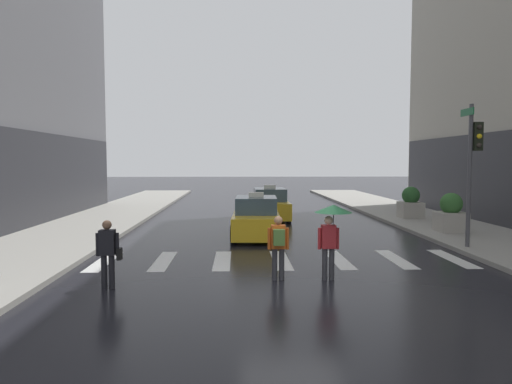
{
  "coord_description": "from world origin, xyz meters",
  "views": [
    {
      "loc": [
        -1.33,
        -10.9,
        3.04
      ],
      "look_at": [
        -0.56,
        8.0,
        1.77
      ],
      "focal_mm": 32.11,
      "sensor_mm": 36.0,
      "label": 1
    }
  ],
  "objects_px": {
    "planter_near_corner": "(451,214)",
    "planter_mid_block": "(411,204)",
    "taxi_lead": "(256,219)",
    "pedestrian_with_backpack": "(278,243)",
    "traffic_light_pole": "(473,155)",
    "pedestrian_with_handbag": "(108,250)",
    "taxi_second": "(270,205)",
    "pedestrian_with_umbrella": "(332,221)"
  },
  "relations": [
    {
      "from": "traffic_light_pole",
      "to": "taxi_lead",
      "type": "distance_m",
      "value": 8.27
    },
    {
      "from": "taxi_second",
      "to": "pedestrian_with_backpack",
      "type": "xyz_separation_m",
      "value": [
        -0.66,
        -12.57,
        0.25
      ]
    },
    {
      "from": "pedestrian_with_umbrella",
      "to": "planter_mid_block",
      "type": "relative_size",
      "value": 1.21
    },
    {
      "from": "traffic_light_pole",
      "to": "pedestrian_with_handbag",
      "type": "relative_size",
      "value": 2.91
    },
    {
      "from": "pedestrian_with_backpack",
      "to": "planter_near_corner",
      "type": "height_order",
      "value": "planter_near_corner"
    },
    {
      "from": "taxi_second",
      "to": "pedestrian_with_backpack",
      "type": "distance_m",
      "value": 12.59
    },
    {
      "from": "taxi_lead",
      "to": "taxi_second",
      "type": "distance_m",
      "value": 5.79
    },
    {
      "from": "taxi_second",
      "to": "planter_near_corner",
      "type": "relative_size",
      "value": 2.85
    },
    {
      "from": "taxi_second",
      "to": "planter_mid_block",
      "type": "distance_m",
      "value": 7.28
    },
    {
      "from": "pedestrian_with_umbrella",
      "to": "traffic_light_pole",
      "type": "bearing_deg",
      "value": 32.83
    },
    {
      "from": "taxi_second",
      "to": "planter_near_corner",
      "type": "height_order",
      "value": "taxi_second"
    },
    {
      "from": "taxi_lead",
      "to": "pedestrian_with_backpack",
      "type": "height_order",
      "value": "taxi_lead"
    },
    {
      "from": "traffic_light_pole",
      "to": "planter_near_corner",
      "type": "xyz_separation_m",
      "value": [
        0.91,
        3.36,
        -2.38
      ]
    },
    {
      "from": "pedestrian_with_umbrella",
      "to": "taxi_lead",
      "type": "bearing_deg",
      "value": 103.52
    },
    {
      "from": "planter_mid_block",
      "to": "pedestrian_with_handbag",
      "type": "bearing_deg",
      "value": -134.53
    },
    {
      "from": "taxi_second",
      "to": "planter_mid_block",
      "type": "bearing_deg",
      "value": -7.79
    },
    {
      "from": "planter_near_corner",
      "to": "pedestrian_with_handbag",
      "type": "bearing_deg",
      "value": -147.68
    },
    {
      "from": "pedestrian_with_backpack",
      "to": "pedestrian_with_handbag",
      "type": "bearing_deg",
      "value": -171.57
    },
    {
      "from": "taxi_second",
      "to": "pedestrian_with_backpack",
      "type": "height_order",
      "value": "taxi_second"
    },
    {
      "from": "traffic_light_pole",
      "to": "taxi_second",
      "type": "distance_m",
      "value": 11.23
    },
    {
      "from": "traffic_light_pole",
      "to": "taxi_second",
      "type": "height_order",
      "value": "traffic_light_pole"
    },
    {
      "from": "pedestrian_with_umbrella",
      "to": "planter_mid_block",
      "type": "distance_m",
      "value": 13.3
    },
    {
      "from": "traffic_light_pole",
      "to": "taxi_second",
      "type": "relative_size",
      "value": 1.05
    },
    {
      "from": "traffic_light_pole",
      "to": "pedestrian_with_handbag",
      "type": "height_order",
      "value": "traffic_light_pole"
    },
    {
      "from": "traffic_light_pole",
      "to": "taxi_lead",
      "type": "xyz_separation_m",
      "value": [
        -7.14,
        3.31,
        -2.53
      ]
    },
    {
      "from": "pedestrian_with_umbrella",
      "to": "pedestrian_with_backpack",
      "type": "relative_size",
      "value": 1.18
    },
    {
      "from": "taxi_lead",
      "to": "pedestrian_with_umbrella",
      "type": "distance_m",
      "value": 7.09
    },
    {
      "from": "planter_near_corner",
      "to": "taxi_lead",
      "type": "bearing_deg",
      "value": -179.64
    },
    {
      "from": "taxi_second",
      "to": "planter_near_corner",
      "type": "bearing_deg",
      "value": -38.53
    },
    {
      "from": "planter_near_corner",
      "to": "planter_mid_block",
      "type": "distance_m",
      "value": 4.67
    },
    {
      "from": "pedestrian_with_umbrella",
      "to": "pedestrian_with_handbag",
      "type": "bearing_deg",
      "value": -173.58
    },
    {
      "from": "traffic_light_pole",
      "to": "pedestrian_with_backpack",
      "type": "height_order",
      "value": "traffic_light_pole"
    },
    {
      "from": "taxi_lead",
      "to": "taxi_second",
      "type": "bearing_deg",
      "value": 80.57
    },
    {
      "from": "taxi_second",
      "to": "taxi_lead",
      "type": "bearing_deg",
      "value": -99.43
    },
    {
      "from": "taxi_lead",
      "to": "planter_mid_block",
      "type": "xyz_separation_m",
      "value": [
        8.16,
        4.72,
        0.15
      ]
    },
    {
      "from": "taxi_lead",
      "to": "pedestrian_with_umbrella",
      "type": "xyz_separation_m",
      "value": [
        1.65,
        -6.85,
        0.79
      ]
    },
    {
      "from": "pedestrian_with_handbag",
      "to": "planter_near_corner",
      "type": "height_order",
      "value": "planter_near_corner"
    },
    {
      "from": "traffic_light_pole",
      "to": "planter_mid_block",
      "type": "bearing_deg",
      "value": 82.77
    },
    {
      "from": "taxi_second",
      "to": "planter_mid_block",
      "type": "relative_size",
      "value": 2.85
    },
    {
      "from": "pedestrian_with_backpack",
      "to": "planter_near_corner",
      "type": "bearing_deg",
      "value": 41.65
    },
    {
      "from": "pedestrian_with_handbag",
      "to": "traffic_light_pole",
      "type": "bearing_deg",
      "value": 20.76
    },
    {
      "from": "taxi_lead",
      "to": "pedestrian_with_handbag",
      "type": "height_order",
      "value": "taxi_lead"
    }
  ]
}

